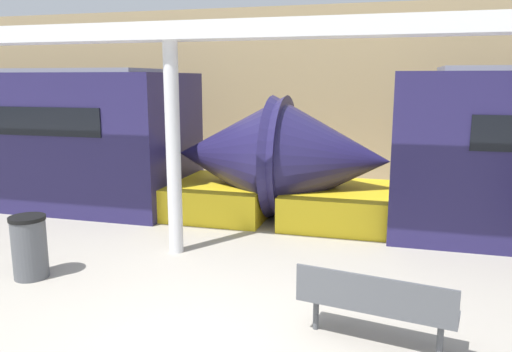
# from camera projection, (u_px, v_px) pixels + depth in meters

# --- Properties ---
(station_wall) EXTENTS (56.00, 0.20, 5.00)m
(station_wall) POSITION_uv_depth(u_px,v_px,m) (322.00, 95.00, 14.35)
(station_wall) COLOR tan
(station_wall) RESTS_ON ground_plane
(bench_near) EXTENTS (1.82, 0.75, 0.87)m
(bench_near) POSITION_uv_depth(u_px,v_px,m) (374.00, 302.00, 5.56)
(bench_near) COLOR #4C4F54
(bench_near) RESTS_ON ground_plane
(trash_bin) EXTENTS (0.53, 0.53, 0.96)m
(trash_bin) POSITION_uv_depth(u_px,v_px,m) (30.00, 247.00, 7.50)
(trash_bin) COLOR #4C4F54
(trash_bin) RESTS_ON ground_plane
(support_column_near) EXTENTS (0.25, 0.25, 3.57)m
(support_column_near) POSITION_uv_depth(u_px,v_px,m) (173.00, 150.00, 8.38)
(support_column_near) COLOR silver
(support_column_near) RESTS_ON ground_plane
(canopy_beam) EXTENTS (28.00, 0.60, 0.28)m
(canopy_beam) POSITION_uv_depth(u_px,v_px,m) (169.00, 32.00, 8.01)
(canopy_beam) COLOR silver
(canopy_beam) RESTS_ON support_column_near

